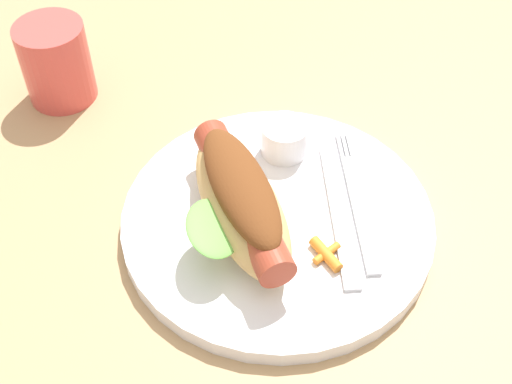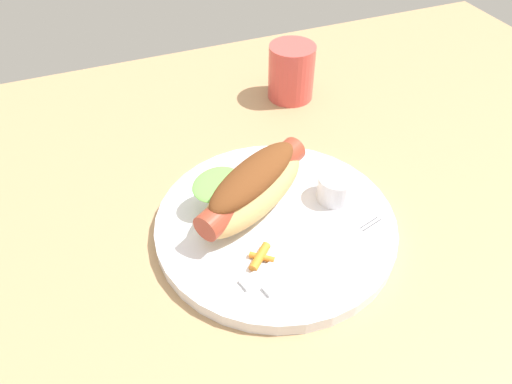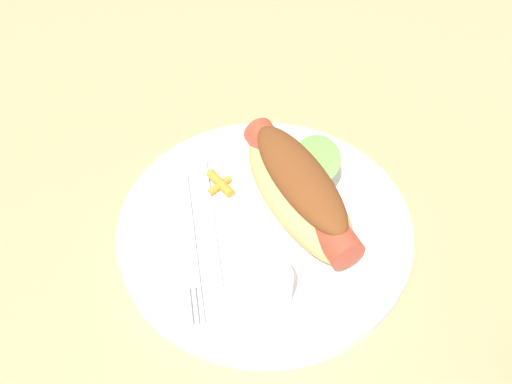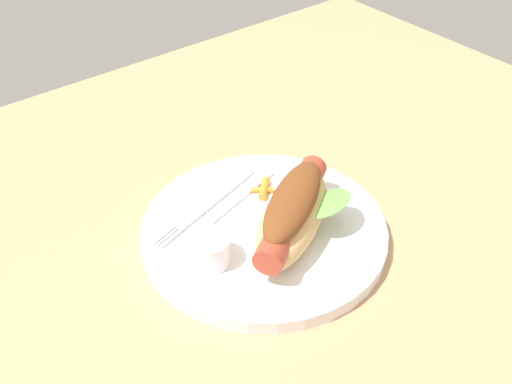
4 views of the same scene
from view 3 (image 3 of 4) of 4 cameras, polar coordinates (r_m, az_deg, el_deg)
name	(u,v)px [view 3 (image 3 of 4)]	position (r cm, az deg, el deg)	size (l,w,h in cm)	color
ground_plane	(261,265)	(48.12, 0.58, -7.88)	(120.00, 90.00, 1.80)	tan
plate	(269,227)	(48.51, 1.38, -3.74)	(26.52, 26.52, 1.60)	white
hot_dog	(299,188)	(46.51, 4.63, 0.42)	(16.89, 13.53, 5.98)	tan
sauce_ramekin	(266,287)	(42.24, 1.06, -10.15)	(4.25, 4.25, 3.08)	white
fork	(188,238)	(46.91, -7.31, -4.87)	(15.88, 5.48, 0.40)	silver
knife	(207,224)	(47.68, -5.29, -3.40)	(15.53, 1.40, 0.36)	silver
carrot_garnish	(220,184)	(50.31, -3.87, 0.86)	(3.10, 3.02, 0.92)	orange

